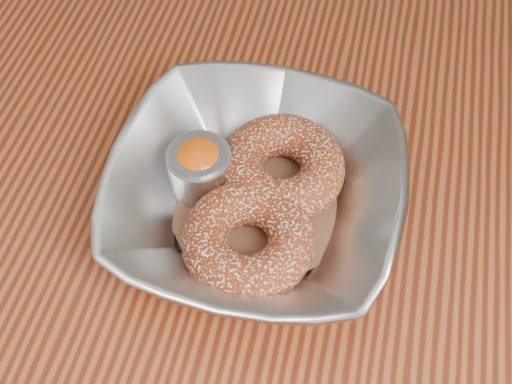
% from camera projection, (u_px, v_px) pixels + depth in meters
% --- Properties ---
extents(table, '(1.20, 0.80, 0.75)m').
position_uv_depth(table, '(131.00, 291.00, 0.58)').
color(table, brown).
rests_on(table, ground_plane).
extents(serving_bowl, '(0.24, 0.24, 0.06)m').
position_uv_depth(serving_bowl, '(256.00, 192.00, 0.49)').
color(serving_bowl, '#B1B3B8').
rests_on(serving_bowl, table).
extents(parchment, '(0.20, 0.20, 0.00)m').
position_uv_depth(parchment, '(256.00, 206.00, 0.51)').
color(parchment, brown).
rests_on(parchment, table).
extents(donut_back, '(0.13, 0.13, 0.04)m').
position_uv_depth(donut_back, '(282.00, 167.00, 0.50)').
color(donut_back, maroon).
rests_on(donut_back, parchment).
extents(donut_front, '(0.14, 0.14, 0.04)m').
position_uv_depth(donut_front, '(248.00, 239.00, 0.47)').
color(donut_front, maroon).
rests_on(donut_front, parchment).
extents(ramekin, '(0.05, 0.05, 0.05)m').
position_uv_depth(ramekin, '(200.00, 168.00, 0.50)').
color(ramekin, '#B1B3B8').
rests_on(ramekin, table).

